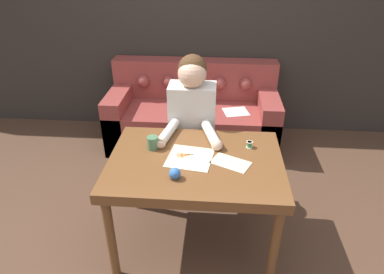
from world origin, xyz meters
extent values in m
plane|color=#4C3323|center=(0.00, 0.00, 0.00)|extent=(16.00, 16.00, 0.00)
cube|color=#2D2823|center=(0.00, 1.88, 1.30)|extent=(8.00, 0.06, 2.60)
cube|color=brown|center=(0.09, 0.00, 0.70)|extent=(1.13, 0.82, 0.07)
cylinder|color=brown|center=(-0.42, -0.35, 0.33)|extent=(0.06, 0.06, 0.66)
cylinder|color=brown|center=(0.60, -0.35, 0.33)|extent=(0.06, 0.06, 0.66)
cylinder|color=brown|center=(-0.42, 0.34, 0.33)|extent=(0.06, 0.06, 0.66)
cylinder|color=brown|center=(0.60, 0.34, 0.33)|extent=(0.06, 0.06, 0.66)
cube|color=brown|center=(-0.04, 1.44, 0.22)|extent=(1.77, 0.78, 0.44)
cube|color=brown|center=(-0.04, 1.72, 0.65)|extent=(1.77, 0.22, 0.42)
cube|color=brown|center=(-0.82, 1.44, 0.30)|extent=(0.20, 0.78, 0.60)
cube|color=brown|center=(0.75, 1.44, 0.30)|extent=(0.20, 0.78, 0.60)
sphere|color=brown|center=(-0.59, 1.59, 0.65)|extent=(0.13, 0.13, 0.13)
sphere|color=brown|center=(-0.31, 1.59, 0.65)|extent=(0.13, 0.13, 0.13)
sphere|color=brown|center=(-0.04, 1.59, 0.65)|extent=(0.13, 0.13, 0.13)
sphere|color=brown|center=(0.24, 1.59, 0.65)|extent=(0.13, 0.13, 0.13)
sphere|color=brown|center=(0.51, 1.59, 0.65)|extent=(0.13, 0.13, 0.13)
cube|color=white|center=(0.41, 1.34, 0.44)|extent=(0.29, 0.27, 0.00)
cylinder|color=#33281E|center=(0.02, 0.56, 0.23)|extent=(0.28, 0.28, 0.45)
cube|color=beige|center=(0.02, 0.56, 0.74)|extent=(0.36, 0.22, 0.58)
sphere|color=#DBAD8E|center=(0.02, 0.54, 1.12)|extent=(0.21, 0.21, 0.21)
sphere|color=#472D19|center=(0.02, 0.57, 1.15)|extent=(0.22, 0.22, 0.22)
cylinder|color=beige|center=(-0.13, 0.29, 0.77)|extent=(0.14, 0.33, 0.07)
sphere|color=#DBAD8E|center=(-0.16, 0.13, 0.77)|extent=(0.08, 0.08, 0.08)
cylinder|color=beige|center=(0.18, 0.29, 0.77)|extent=(0.16, 0.33, 0.07)
sphere|color=#DBAD8E|center=(0.22, 0.14, 0.77)|extent=(0.08, 0.08, 0.08)
cube|color=beige|center=(0.05, 0.01, 0.73)|extent=(0.33, 0.32, 0.00)
cube|color=beige|center=(0.32, -0.02, 0.73)|extent=(0.28, 0.23, 0.00)
cube|color=silver|center=(0.10, 0.07, 0.73)|extent=(0.10, 0.06, 0.00)
cube|color=#D1511E|center=(0.02, 0.04, 0.73)|extent=(0.07, 0.04, 0.00)
torus|color=#D1511E|center=(-0.01, 0.02, 0.73)|extent=(0.04, 0.04, 0.01)
cube|color=silver|center=(0.11, 0.05, 0.73)|extent=(0.11, 0.02, 0.00)
cube|color=#D1511E|center=(0.02, 0.05, 0.73)|extent=(0.07, 0.02, 0.00)
torus|color=#D1511E|center=(-0.02, 0.05, 0.73)|extent=(0.04, 0.04, 0.01)
cylinder|color=silver|center=(0.05, 0.05, 0.73)|extent=(0.01, 0.01, 0.01)
cylinder|color=#47704C|center=(-0.21, 0.11, 0.78)|extent=(0.08, 0.08, 0.09)
torus|color=#47704C|center=(-0.16, 0.11, 0.78)|extent=(0.05, 0.01, 0.05)
cylinder|color=#338C4C|center=(0.45, 0.18, 0.75)|extent=(0.03, 0.03, 0.04)
cylinder|color=beige|center=(0.45, 0.18, 0.77)|extent=(0.04, 0.04, 0.00)
cylinder|color=beige|center=(0.45, 0.18, 0.73)|extent=(0.04, 0.04, 0.00)
cylinder|color=#4C3828|center=(-0.02, -0.21, 0.74)|extent=(0.06, 0.06, 0.01)
sphere|color=#3366B2|center=(-0.02, -0.21, 0.77)|extent=(0.07, 0.07, 0.07)
camera|label=1|loc=(0.21, -1.85, 1.97)|focal=32.00mm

